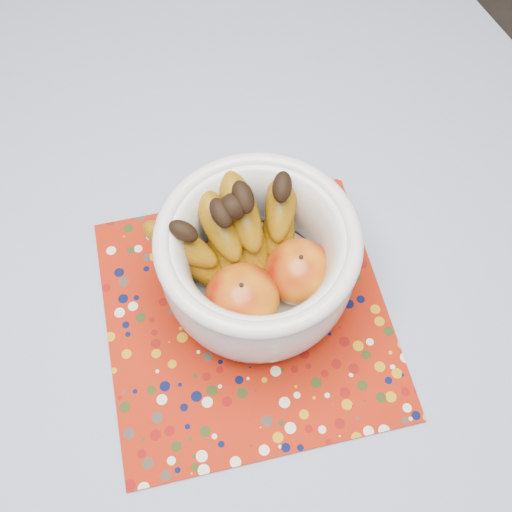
% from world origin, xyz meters
% --- Properties ---
extents(table, '(1.20, 1.20, 0.75)m').
position_xyz_m(table, '(0.00, 0.00, 0.67)').
color(table, brown).
rests_on(table, ground).
extents(tablecloth, '(1.32, 1.32, 0.01)m').
position_xyz_m(tablecloth, '(0.00, 0.00, 0.76)').
color(tablecloth, slate).
rests_on(tablecloth, table).
extents(placemat, '(0.41, 0.41, 0.00)m').
position_xyz_m(placemat, '(0.08, -0.09, 0.76)').
color(placemat, maroon).
rests_on(placemat, tablecloth).
extents(fruit_bowl, '(0.27, 0.23, 0.17)m').
position_xyz_m(fruit_bowl, '(0.10, -0.05, 0.84)').
color(fruit_bowl, silver).
rests_on(fruit_bowl, placemat).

